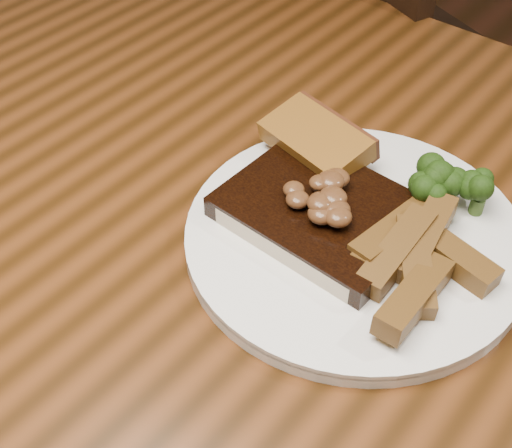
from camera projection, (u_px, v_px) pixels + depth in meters
The scene contains 9 objects.
dining_table at pixel (254, 297), 0.71m from camera, with size 1.60×0.90×0.75m.
chair_far at pixel (379, 67), 1.27m from camera, with size 0.58×0.58×0.94m.
plate at pixel (354, 239), 0.63m from camera, with size 0.30×0.30×0.01m, color white.
steak at pixel (323, 213), 0.63m from camera, with size 0.17×0.13×0.02m, color black.
steak_bone at pixel (283, 253), 0.60m from camera, with size 0.14×0.01×0.02m, color beige.
mushroom_pile at pixel (328, 190), 0.61m from camera, with size 0.07×0.07×0.03m, color #57361B, non-canonical shape.
garlic_bread at pixel (314, 156), 0.69m from camera, with size 0.10×0.06×0.02m, color #90571A.
potato_wedges at pixel (415, 256), 0.59m from camera, with size 0.12×0.12×0.02m, color brown, non-canonical shape.
broccoli_cluster at pixel (439, 190), 0.64m from camera, with size 0.08×0.08×0.04m, color #1E3D0D, non-canonical shape.
Camera 1 is at (0.29, -0.35, 1.21)m, focal length 50.00 mm.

